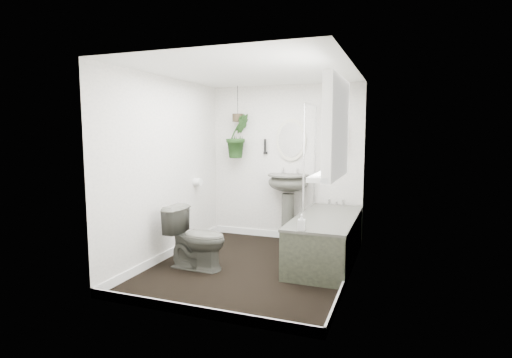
% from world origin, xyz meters
% --- Properties ---
extents(floor, '(2.30, 2.80, 0.02)m').
position_xyz_m(floor, '(0.00, 0.00, -0.01)').
color(floor, black).
rests_on(floor, ground).
extents(ceiling, '(2.30, 2.80, 0.02)m').
position_xyz_m(ceiling, '(0.00, 0.00, 2.31)').
color(ceiling, white).
rests_on(ceiling, ground).
extents(wall_back, '(2.30, 0.02, 2.30)m').
position_xyz_m(wall_back, '(0.00, 1.41, 1.15)').
color(wall_back, white).
rests_on(wall_back, ground).
extents(wall_front, '(2.30, 0.02, 2.30)m').
position_xyz_m(wall_front, '(0.00, -1.41, 1.15)').
color(wall_front, white).
rests_on(wall_front, ground).
extents(wall_left, '(0.02, 2.80, 2.30)m').
position_xyz_m(wall_left, '(-1.16, 0.00, 1.15)').
color(wall_left, white).
rests_on(wall_left, ground).
extents(wall_right, '(0.02, 2.80, 2.30)m').
position_xyz_m(wall_right, '(1.16, 0.00, 1.15)').
color(wall_right, white).
rests_on(wall_right, ground).
extents(skirting, '(2.30, 2.80, 0.10)m').
position_xyz_m(skirting, '(0.00, 0.00, 0.05)').
color(skirting, white).
rests_on(skirting, floor).
extents(bathtub, '(0.72, 1.72, 0.58)m').
position_xyz_m(bathtub, '(0.80, 0.50, 0.29)').
color(bathtub, '#494A42').
rests_on(bathtub, floor).
extents(bath_screen, '(0.04, 0.72, 1.40)m').
position_xyz_m(bath_screen, '(0.47, 0.99, 1.28)').
color(bath_screen, silver).
rests_on(bath_screen, bathtub).
extents(shower_box, '(0.20, 0.10, 0.35)m').
position_xyz_m(shower_box, '(0.80, 1.34, 1.55)').
color(shower_box, white).
rests_on(shower_box, wall_back).
extents(oval_mirror, '(0.46, 0.03, 0.62)m').
position_xyz_m(oval_mirror, '(0.10, 1.37, 1.50)').
color(oval_mirror, beige).
rests_on(oval_mirror, wall_back).
extents(wall_sconce, '(0.04, 0.04, 0.22)m').
position_xyz_m(wall_sconce, '(-0.30, 1.36, 1.40)').
color(wall_sconce, black).
rests_on(wall_sconce, wall_back).
extents(toilet_roll_holder, '(0.11, 0.11, 0.11)m').
position_xyz_m(toilet_roll_holder, '(-1.10, 0.70, 0.90)').
color(toilet_roll_holder, white).
rests_on(toilet_roll_holder, wall_left).
extents(window_recess, '(0.08, 1.00, 0.90)m').
position_xyz_m(window_recess, '(1.09, -0.70, 1.65)').
color(window_recess, white).
rests_on(window_recess, wall_right).
extents(window_sill, '(0.18, 1.00, 0.04)m').
position_xyz_m(window_sill, '(1.02, -0.70, 1.23)').
color(window_sill, white).
rests_on(window_sill, wall_right).
extents(window_blinds, '(0.01, 0.86, 0.76)m').
position_xyz_m(window_blinds, '(1.04, -0.70, 1.65)').
color(window_blinds, white).
rests_on(window_blinds, wall_right).
extents(toilet, '(0.74, 0.44, 0.74)m').
position_xyz_m(toilet, '(-0.60, -0.26, 0.37)').
color(toilet, '#494A42').
rests_on(toilet, floor).
extents(pedestal_sink, '(0.64, 0.56, 1.01)m').
position_xyz_m(pedestal_sink, '(0.10, 1.24, 0.51)').
color(pedestal_sink, '#494A42').
rests_on(pedestal_sink, floor).
extents(sill_plant, '(0.27, 0.25, 0.24)m').
position_xyz_m(sill_plant, '(1.02, -0.40, 1.37)').
color(sill_plant, black).
rests_on(sill_plant, window_sill).
extents(hanging_plant, '(0.46, 0.47, 0.66)m').
position_xyz_m(hanging_plant, '(-0.70, 1.25, 1.56)').
color(hanging_plant, black).
rests_on(hanging_plant, ceiling).
extents(soap_bottle, '(0.09, 0.09, 0.17)m').
position_xyz_m(soap_bottle, '(0.68, -0.29, 0.67)').
color(soap_bottle, black).
rests_on(soap_bottle, bathtub).
extents(hanging_pot, '(0.16, 0.16, 0.12)m').
position_xyz_m(hanging_pot, '(-0.70, 1.25, 1.83)').
color(hanging_pot, '#362C1D').
rests_on(hanging_pot, ceiling).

